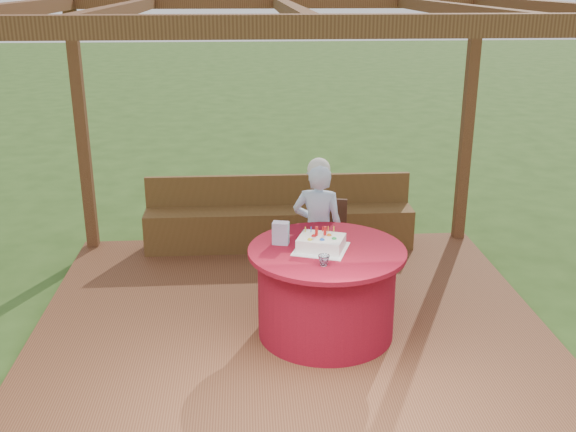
{
  "coord_description": "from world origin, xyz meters",
  "views": [
    {
      "loc": [
        -0.38,
        -5.43,
        3.01
      ],
      "look_at": [
        0.0,
        0.25,
        1.0
      ],
      "focal_mm": 42.0,
      "sensor_mm": 36.0,
      "label": 1
    }
  ],
  "objects_px": {
    "bench": "(279,224)",
    "table": "(326,291)",
    "gift_bag": "(281,233)",
    "birthday_cake": "(321,243)",
    "chair": "(327,239)",
    "elderly_woman": "(318,227)",
    "drinking_glass": "(324,260)"
  },
  "relations": [
    {
      "from": "table",
      "to": "birthday_cake",
      "type": "bearing_deg",
      "value": -173.8
    },
    {
      "from": "bench",
      "to": "table",
      "type": "xyz_separation_m",
      "value": [
        0.29,
        -2.02,
        0.13
      ]
    },
    {
      "from": "chair",
      "to": "birthday_cake",
      "type": "relative_size",
      "value": 1.58
    },
    {
      "from": "chair",
      "to": "gift_bag",
      "type": "bearing_deg",
      "value": -118.57
    },
    {
      "from": "bench",
      "to": "birthday_cake",
      "type": "relative_size",
      "value": 5.68
    },
    {
      "from": "bench",
      "to": "drinking_glass",
      "type": "distance_m",
      "value": 2.44
    },
    {
      "from": "bench",
      "to": "gift_bag",
      "type": "distance_m",
      "value": 1.98
    },
    {
      "from": "bench",
      "to": "table",
      "type": "height_order",
      "value": "bench"
    },
    {
      "from": "elderly_woman",
      "to": "gift_bag",
      "type": "relative_size",
      "value": 7.03
    },
    {
      "from": "table",
      "to": "chair",
      "type": "distance_m",
      "value": 1.08
    },
    {
      "from": "elderly_woman",
      "to": "gift_bag",
      "type": "bearing_deg",
      "value": -121.43
    },
    {
      "from": "bench",
      "to": "drinking_glass",
      "type": "xyz_separation_m",
      "value": [
        0.22,
        -2.36,
        0.56
      ]
    },
    {
      "from": "bench",
      "to": "drinking_glass",
      "type": "height_order",
      "value": "drinking_glass"
    },
    {
      "from": "birthday_cake",
      "to": "gift_bag",
      "type": "height_order",
      "value": "gift_bag"
    },
    {
      "from": "table",
      "to": "elderly_woman",
      "type": "xyz_separation_m",
      "value": [
        0.01,
        0.77,
        0.29
      ]
    },
    {
      "from": "bench",
      "to": "gift_bag",
      "type": "height_order",
      "value": "gift_bag"
    },
    {
      "from": "bench",
      "to": "birthday_cake",
      "type": "xyz_separation_m",
      "value": [
        0.24,
        -2.03,
        0.57
      ]
    },
    {
      "from": "bench",
      "to": "elderly_woman",
      "type": "bearing_deg",
      "value": -76.64
    },
    {
      "from": "bench",
      "to": "table",
      "type": "distance_m",
      "value": 2.05
    },
    {
      "from": "elderly_woman",
      "to": "gift_bag",
      "type": "distance_m",
      "value": 0.77
    },
    {
      "from": "table",
      "to": "elderly_woman",
      "type": "distance_m",
      "value": 0.82
    },
    {
      "from": "table",
      "to": "drinking_glass",
      "type": "xyz_separation_m",
      "value": [
        -0.07,
        -0.34,
        0.43
      ]
    },
    {
      "from": "chair",
      "to": "birthday_cake",
      "type": "xyz_separation_m",
      "value": [
        -0.18,
        -1.08,
        0.39
      ]
    },
    {
      "from": "bench",
      "to": "drinking_glass",
      "type": "relative_size",
      "value": 32.47
    },
    {
      "from": "table",
      "to": "chair",
      "type": "xyz_separation_m",
      "value": [
        0.13,
        1.07,
        0.05
      ]
    },
    {
      "from": "bench",
      "to": "chair",
      "type": "xyz_separation_m",
      "value": [
        0.42,
        -0.95,
        0.18
      ]
    },
    {
      "from": "gift_bag",
      "to": "birthday_cake",
      "type": "bearing_deg",
      "value": -10.36
    },
    {
      "from": "gift_bag",
      "to": "bench",
      "type": "bearing_deg",
      "value": 100.9
    },
    {
      "from": "elderly_woman",
      "to": "drinking_glass",
      "type": "relative_size",
      "value": 14.66
    },
    {
      "from": "bench",
      "to": "gift_bag",
      "type": "relative_size",
      "value": 15.56
    },
    {
      "from": "table",
      "to": "chair",
      "type": "height_order",
      "value": "chair"
    },
    {
      "from": "table",
      "to": "birthday_cake",
      "type": "height_order",
      "value": "birthday_cake"
    }
  ]
}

